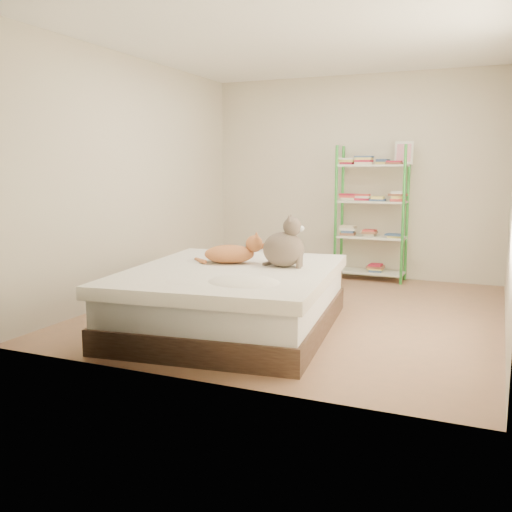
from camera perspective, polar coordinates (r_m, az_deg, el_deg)
The scene contains 7 objects.
room at distance 5.60m, azimuth 4.56°, elevation 7.56°, with size 3.81×4.21×2.61m.
bed at distance 5.06m, azimuth -2.39°, elevation -4.29°, with size 1.95×2.33×0.55m.
orange_cat at distance 5.25m, azimuth -2.68°, elevation 0.44°, with size 0.54×0.29×0.22m, color #D27B43, non-canonical shape.
grey_cat at distance 5.05m, azimuth 2.78°, elevation 1.45°, with size 0.33×0.40×0.45m, color brown, non-canonical shape.
shelf_unit at distance 7.36m, azimuth 11.53°, elevation 4.68°, with size 0.92×0.36×1.74m.
cardboard_box at distance 6.92m, azimuth 6.21°, elevation -1.65°, with size 0.49×0.47×0.39m.
white_bin at distance 7.48m, azimuth 0.89°, elevation -0.75°, with size 0.37×0.35×0.35m.
Camera 1 is at (1.80, -5.31, 1.41)m, focal length 40.00 mm.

